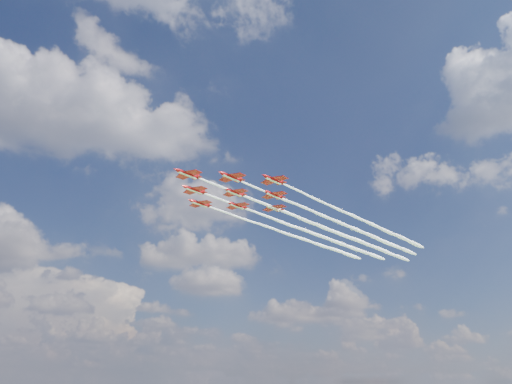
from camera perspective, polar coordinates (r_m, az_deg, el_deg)
jet_lead at (r=180.36m, az=5.57°, el=-3.19°), size 98.80×67.62×2.39m
jet_row2_port at (r=183.94m, az=9.28°, el=-3.36°), size 98.80×67.62×2.39m
jet_row2_starb at (r=192.11m, az=5.35°, el=-4.31°), size 98.80×67.62×2.39m
jet_row3_port at (r=188.25m, az=12.84°, el=-3.52°), size 98.80×67.62×2.39m
jet_row3_centre at (r=195.63m, az=8.85°, el=-4.45°), size 98.80×67.62×2.39m
jet_row3_starb at (r=203.93m, az=5.16°, el=-5.29°), size 98.80×67.62×2.39m
jet_row4_port at (r=199.85m, az=12.21°, el=-4.57°), size 98.80×67.62×2.39m
jet_row4_starb at (r=207.40m, az=8.47°, el=-5.41°), size 98.80×67.62×2.39m
jet_tail at (r=211.53m, az=11.66°, el=-5.51°), size 98.80×67.62×2.39m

